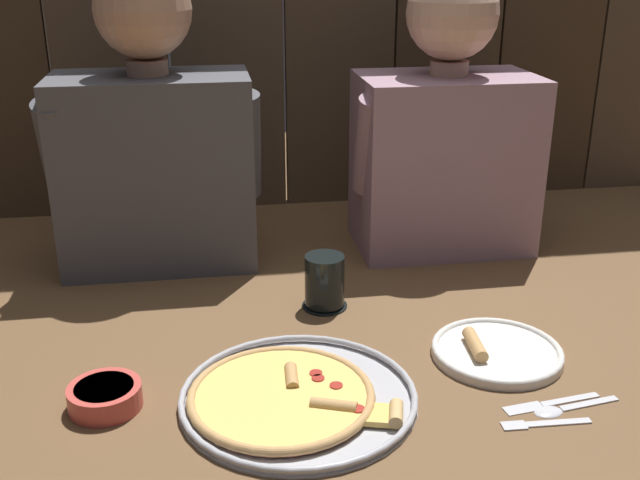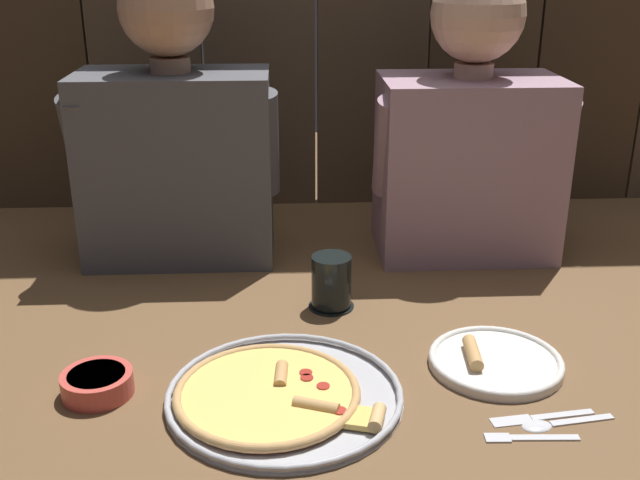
% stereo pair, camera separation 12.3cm
% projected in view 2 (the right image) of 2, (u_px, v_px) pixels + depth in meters
% --- Properties ---
extents(ground_plane, '(3.20, 3.20, 0.00)m').
position_uv_depth(ground_plane, '(340.00, 367.00, 1.21)').
color(ground_plane, brown).
extents(pizza_tray, '(0.35, 0.35, 0.03)m').
position_uv_depth(pizza_tray, '(279.00, 394.00, 1.12)').
color(pizza_tray, '#B2B2B7').
rests_on(pizza_tray, ground).
extents(dinner_plate, '(0.21, 0.21, 0.03)m').
position_uv_depth(dinner_plate, '(495.00, 361.00, 1.21)').
color(dinner_plate, white).
rests_on(dinner_plate, ground).
extents(drinking_glass, '(0.08, 0.08, 0.10)m').
position_uv_depth(drinking_glass, '(329.00, 283.00, 1.39)').
color(drinking_glass, black).
rests_on(drinking_glass, ground).
extents(dipping_bowl, '(0.11, 0.11, 0.04)m').
position_uv_depth(dipping_bowl, '(97.00, 382.00, 1.13)').
color(dipping_bowl, '#CC4C42').
rests_on(dipping_bowl, ground).
extents(table_fork, '(0.13, 0.02, 0.01)m').
position_uv_depth(table_fork, '(527.00, 437.00, 1.03)').
color(table_fork, silver).
rests_on(table_fork, ground).
extents(table_knife, '(0.16, 0.04, 0.01)m').
position_uv_depth(table_knife, '(542.00, 417.00, 1.08)').
color(table_knife, silver).
rests_on(table_knife, ground).
extents(table_spoon, '(0.14, 0.04, 0.01)m').
position_uv_depth(table_spoon, '(552.00, 422.00, 1.06)').
color(table_spoon, silver).
rests_on(table_spoon, ground).
extents(diner_left, '(0.43, 0.22, 0.62)m').
position_uv_depth(diner_left, '(175.00, 128.00, 1.54)').
color(diner_left, '#4C4C51').
rests_on(diner_left, ground).
extents(diner_right, '(0.41, 0.24, 0.60)m').
position_uv_depth(diner_right, '(469.00, 128.00, 1.57)').
color(diner_right, gray).
rests_on(diner_right, ground).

